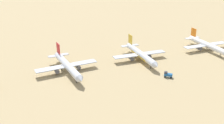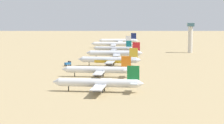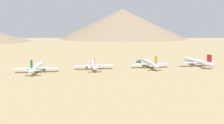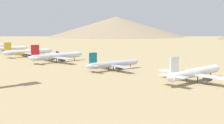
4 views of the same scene
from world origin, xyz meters
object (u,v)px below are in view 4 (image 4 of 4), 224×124
(parked_jet_1, at_px, (195,73))
(parked_jet_4, at_px, (28,52))
(parked_jet_3, at_px, (57,56))
(parked_jet_5, at_px, (7,49))
(service_truck, at_px, (57,53))
(parked_jet_2, at_px, (113,64))

(parked_jet_1, xyz_separation_m, parked_jet_4, (-6.01, 176.67, 0.03))
(parked_jet_3, bearing_deg, parked_jet_5, 87.06)
(parked_jet_1, relative_size, parked_jet_3, 0.95)
(parked_jet_1, relative_size, service_truck, 9.21)
(parked_jet_5, bearing_deg, parked_jet_2, -90.56)
(parked_jet_1, height_order, service_truck, parked_jet_1)
(parked_jet_2, xyz_separation_m, parked_jet_3, (-4.29, 63.10, 0.86))
(parked_jet_2, relative_size, parked_jet_4, 0.86)
(parked_jet_2, bearing_deg, parked_jet_5, 89.44)
(parked_jet_5, relative_size, service_truck, 9.08)
(parked_jet_2, bearing_deg, parked_jet_3, 93.88)
(parked_jet_1, bearing_deg, parked_jet_3, 93.77)
(parked_jet_3, bearing_deg, service_truck, 57.90)
(parked_jet_2, relative_size, service_truck, 8.07)
(parked_jet_2, distance_m, service_truck, 124.41)
(parked_jet_1, relative_size, parked_jet_2, 1.14)
(parked_jet_3, relative_size, parked_jet_5, 1.06)
(parked_jet_2, xyz_separation_m, parked_jet_5, (1.76, 180.93, 0.54))
(parked_jet_1, xyz_separation_m, parked_jet_3, (-7.93, 120.25, 0.24))
(parked_jet_1, bearing_deg, parked_jet_2, 93.65)
(parked_jet_1, relative_size, parked_jet_4, 0.98)
(parked_jet_5, distance_m, service_truck, 67.61)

